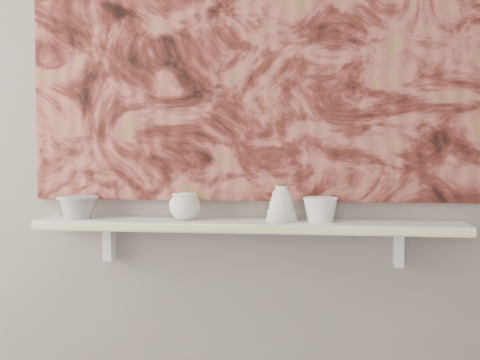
% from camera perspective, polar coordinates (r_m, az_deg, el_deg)
% --- Properties ---
extents(wall_back, '(3.60, 0.00, 3.60)m').
position_cam_1_polar(wall_back, '(2.27, 0.95, 7.36)').
color(wall_back, gray).
rests_on(wall_back, floor).
extents(shelf, '(1.40, 0.18, 0.03)m').
position_cam_1_polar(shelf, '(2.18, 0.66, -3.91)').
color(shelf, silver).
rests_on(shelf, wall_back).
extents(shelf_stripe, '(1.40, 0.01, 0.02)m').
position_cam_1_polar(shelf_stripe, '(2.09, 0.37, -4.22)').
color(shelf_stripe, '#FAEBA7').
rests_on(shelf_stripe, shelf).
extents(bracket_left, '(0.03, 0.06, 0.12)m').
position_cam_1_polar(bracket_left, '(2.36, -11.09, -5.27)').
color(bracket_left, silver).
rests_on(bracket_left, wall_back).
extents(bracket_right, '(0.03, 0.06, 0.12)m').
position_cam_1_polar(bracket_right, '(2.26, 13.38, -5.69)').
color(bracket_right, silver).
rests_on(bracket_right, wall_back).
extents(painting, '(1.50, 0.02, 1.10)m').
position_cam_1_polar(painting, '(2.28, 0.91, 12.16)').
color(painting, maroon).
rests_on(painting, wall_back).
extents(house_motif, '(0.09, 0.00, 0.08)m').
position_cam_1_polar(house_motif, '(2.23, 12.47, 4.32)').
color(house_motif, black).
rests_on(house_motif, painting).
extents(bowl_grey, '(0.15, 0.15, 0.08)m').
position_cam_1_polar(bowl_grey, '(2.32, -13.66, -2.23)').
color(bowl_grey, '#A1A19E').
rests_on(bowl_grey, shelf).
extents(cup_cream, '(0.11, 0.11, 0.09)m').
position_cam_1_polar(cup_cream, '(2.21, -4.74, -2.23)').
color(cup_cream, white).
rests_on(cup_cream, shelf).
extents(bell_vessel, '(0.14, 0.14, 0.12)m').
position_cam_1_polar(bell_vessel, '(2.17, 3.58, -2.02)').
color(bell_vessel, silver).
rests_on(bell_vessel, shelf).
extents(bowl_white, '(0.14, 0.14, 0.08)m').
position_cam_1_polar(bowl_white, '(2.16, 6.87, -2.51)').
color(bowl_white, silver).
rests_on(bowl_white, shelf).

